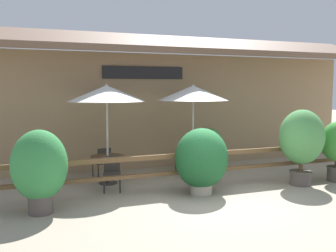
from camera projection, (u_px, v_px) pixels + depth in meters
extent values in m
plane|color=#9E937F|center=(218.00, 201.00, 8.34)|extent=(60.00, 60.00, 0.00)
cube|color=#997A56|center=(157.00, 111.00, 12.08)|extent=(14.00, 0.40, 3.60)
cube|color=brown|center=(163.00, 43.00, 11.36)|extent=(14.28, 1.48, 0.70)
cube|color=black|center=(144.00, 73.00, 11.57)|extent=(2.58, 0.04, 0.38)
cube|color=brown|center=(198.00, 154.00, 9.23)|extent=(10.40, 0.14, 0.11)
cube|color=brown|center=(198.00, 171.00, 9.28)|extent=(10.40, 0.10, 0.09)
cube|color=brown|center=(198.00, 171.00, 9.28)|extent=(0.14, 0.14, 0.95)
cylinder|color=#B7B2A8|center=(107.00, 142.00, 9.82)|extent=(0.06, 0.06, 2.24)
cone|color=silver|center=(107.00, 93.00, 9.69)|extent=(2.00, 2.00, 0.42)
sphere|color=#B2ADA3|center=(107.00, 85.00, 9.67)|extent=(0.07, 0.07, 0.07)
cylinder|color=#4C3826|center=(108.00, 157.00, 9.86)|extent=(0.89, 0.89, 0.05)
cylinder|color=#333333|center=(108.00, 171.00, 9.90)|extent=(0.07, 0.07, 0.69)
cylinder|color=#333333|center=(108.00, 183.00, 9.93)|extent=(0.49, 0.49, 0.03)
cube|color=#332D28|center=(112.00, 174.00, 9.13)|extent=(0.50, 0.50, 0.05)
cube|color=#332D28|center=(112.00, 164.00, 9.29)|extent=(0.40, 0.12, 0.40)
cylinder|color=#2D2D2D|center=(104.00, 186.00, 8.94)|extent=(0.04, 0.04, 0.40)
cylinder|color=#2D2D2D|center=(120.00, 185.00, 8.99)|extent=(0.04, 0.04, 0.40)
cylinder|color=#2D2D2D|center=(104.00, 182.00, 9.31)|extent=(0.04, 0.04, 0.40)
cylinder|color=#2D2D2D|center=(120.00, 181.00, 9.37)|extent=(0.04, 0.04, 0.40)
cube|color=#332D28|center=(102.00, 162.00, 10.63)|extent=(0.51, 0.51, 0.05)
cube|color=#332D28|center=(104.00, 155.00, 10.45)|extent=(0.40, 0.13, 0.40)
cylinder|color=#2D2D2D|center=(105.00, 168.00, 10.91)|extent=(0.04, 0.04, 0.40)
cylinder|color=#2D2D2D|center=(93.00, 170.00, 10.70)|extent=(0.04, 0.04, 0.40)
cylinder|color=#2D2D2D|center=(111.00, 170.00, 10.60)|extent=(0.04, 0.04, 0.40)
cylinder|color=#2D2D2D|center=(98.00, 172.00, 10.39)|extent=(0.04, 0.04, 0.40)
cylinder|color=#B7B2A8|center=(193.00, 137.00, 10.68)|extent=(0.06, 0.06, 2.24)
cone|color=silver|center=(193.00, 93.00, 10.55)|extent=(2.00, 2.00, 0.42)
sphere|color=#B2ADA3|center=(193.00, 85.00, 10.53)|extent=(0.07, 0.07, 0.07)
cylinder|color=#4C3826|center=(193.00, 151.00, 10.72)|extent=(0.89, 0.89, 0.05)
cylinder|color=#333333|center=(193.00, 164.00, 10.75)|extent=(0.07, 0.07, 0.69)
cylinder|color=#333333|center=(193.00, 175.00, 10.79)|extent=(0.49, 0.49, 0.03)
cube|color=#332D28|center=(205.00, 167.00, 10.03)|extent=(0.51, 0.51, 0.05)
cube|color=#332D28|center=(204.00, 157.00, 10.20)|extent=(0.40, 0.13, 0.40)
cylinder|color=#2D2D2D|center=(199.00, 177.00, 9.85)|extent=(0.04, 0.04, 0.40)
cylinder|color=#2D2D2D|center=(214.00, 176.00, 9.89)|extent=(0.04, 0.04, 0.40)
cylinder|color=#2D2D2D|center=(197.00, 173.00, 10.22)|extent=(0.04, 0.04, 0.40)
cylinder|color=#2D2D2D|center=(210.00, 173.00, 10.27)|extent=(0.04, 0.04, 0.40)
cube|color=#332D28|center=(184.00, 157.00, 11.48)|extent=(0.44, 0.44, 0.05)
cube|color=#332D28|center=(186.00, 150.00, 11.28)|extent=(0.40, 0.05, 0.40)
cylinder|color=#2D2D2D|center=(187.00, 162.00, 11.74)|extent=(0.04, 0.04, 0.40)
cylinder|color=#2D2D2D|center=(176.00, 163.00, 11.63)|extent=(0.04, 0.04, 0.40)
cylinder|color=#2D2D2D|center=(192.00, 165.00, 11.38)|extent=(0.04, 0.04, 0.40)
cylinder|color=#2D2D2D|center=(180.00, 165.00, 11.27)|extent=(0.04, 0.04, 0.40)
cylinder|color=#564C47|center=(300.00, 178.00, 9.77)|extent=(0.53, 0.53, 0.37)
cylinder|color=#564C47|center=(301.00, 172.00, 9.75)|extent=(0.58, 0.58, 0.04)
cylinder|color=brown|center=(301.00, 163.00, 9.73)|extent=(0.10, 0.10, 0.42)
ellipsoid|color=#4C934C|center=(302.00, 137.00, 9.66)|extent=(1.19, 1.07, 1.41)
cylinder|color=#564C47|center=(336.00, 174.00, 10.16)|extent=(0.45, 0.45, 0.40)
cylinder|color=#564C47|center=(336.00, 167.00, 10.15)|extent=(0.48, 0.48, 0.04)
cylinder|color=brown|center=(336.00, 161.00, 10.13)|extent=(0.08, 0.08, 0.32)
cylinder|color=#B7AD99|center=(201.00, 188.00, 8.95)|extent=(0.52, 0.52, 0.25)
cylinder|color=#B7AD99|center=(201.00, 184.00, 8.94)|extent=(0.56, 0.56, 0.04)
ellipsoid|color=#1E5B2D|center=(202.00, 158.00, 8.88)|extent=(1.29, 1.16, 1.43)
cylinder|color=#564C47|center=(41.00, 204.00, 7.53)|extent=(0.48, 0.48, 0.38)
cylinder|color=#564C47|center=(40.00, 196.00, 7.52)|extent=(0.52, 0.52, 0.04)
ellipsoid|color=#338442|center=(39.00, 165.00, 7.45)|extent=(1.11, 1.00, 1.43)
cylinder|color=#9E4C33|center=(212.00, 162.00, 12.22)|extent=(0.40, 0.40, 0.22)
cylinder|color=#9E4C33|center=(212.00, 159.00, 12.21)|extent=(0.43, 0.43, 0.04)
ellipsoid|color=#4C934C|center=(213.00, 145.00, 12.17)|extent=(0.63, 0.57, 1.07)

